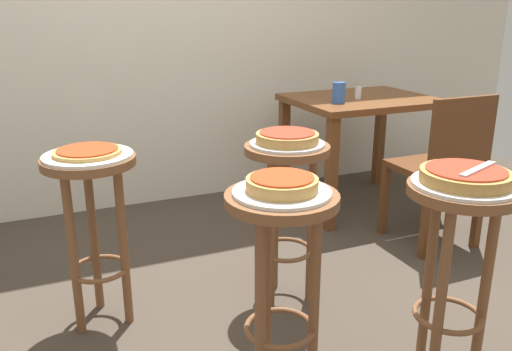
# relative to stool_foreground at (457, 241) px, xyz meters

# --- Properties ---
(ground_plane) EXTENTS (6.00, 6.00, 0.00)m
(ground_plane) POSITION_rel_stool_foreground_xyz_m (-0.50, 0.59, -0.53)
(ground_plane) COLOR #42382D
(stool_foreground) EXTENTS (0.36, 0.36, 0.72)m
(stool_foreground) POSITION_rel_stool_foreground_xyz_m (0.00, 0.00, 0.00)
(stool_foreground) COLOR brown
(stool_foreground) RESTS_ON ground_plane
(serving_plate_foreground) EXTENTS (0.34, 0.34, 0.01)m
(serving_plate_foreground) POSITION_rel_stool_foreground_xyz_m (-0.00, 0.00, 0.20)
(serving_plate_foreground) COLOR silver
(serving_plate_foreground) RESTS_ON stool_foreground
(pizza_foreground) EXTENTS (0.29, 0.29, 0.05)m
(pizza_foreground) POSITION_rel_stool_foreground_xyz_m (-0.00, 0.00, 0.23)
(pizza_foreground) COLOR #B78442
(pizza_foreground) RESTS_ON serving_plate_foreground
(stool_middle) EXTENTS (0.36, 0.36, 0.72)m
(stool_middle) POSITION_rel_stool_foreground_xyz_m (-0.58, 0.17, 0.00)
(stool_middle) COLOR brown
(stool_middle) RESTS_ON ground_plane
(serving_plate_middle) EXTENTS (0.31, 0.31, 0.01)m
(serving_plate_middle) POSITION_rel_stool_foreground_xyz_m (-0.58, 0.17, 0.20)
(serving_plate_middle) COLOR silver
(serving_plate_middle) RESTS_ON stool_middle
(pizza_middle) EXTENTS (0.23, 0.23, 0.05)m
(pizza_middle) POSITION_rel_stool_foreground_xyz_m (-0.58, 0.17, 0.23)
(pizza_middle) COLOR tan
(pizza_middle) RESTS_ON serving_plate_middle
(stool_leftside) EXTENTS (0.36, 0.36, 0.72)m
(stool_leftside) POSITION_rel_stool_foreground_xyz_m (-0.29, 0.70, 0.00)
(stool_leftside) COLOR brown
(stool_leftside) RESTS_ON ground_plane
(serving_plate_leftside) EXTENTS (0.32, 0.32, 0.01)m
(serving_plate_leftside) POSITION_rel_stool_foreground_xyz_m (-0.29, 0.70, 0.20)
(serving_plate_leftside) COLOR silver
(serving_plate_leftside) RESTS_ON stool_leftside
(pizza_leftside) EXTENTS (0.26, 0.26, 0.05)m
(pizza_leftside) POSITION_rel_stool_foreground_xyz_m (-0.29, 0.70, 0.23)
(pizza_leftside) COLOR tan
(pizza_leftside) RESTS_ON serving_plate_leftside
(stool_rear) EXTENTS (0.36, 0.36, 0.72)m
(stool_rear) POSITION_rel_stool_foreground_xyz_m (-1.08, 0.85, 0.00)
(stool_rear) COLOR brown
(stool_rear) RESTS_ON ground_plane
(serving_plate_rear) EXTENTS (0.35, 0.35, 0.01)m
(serving_plate_rear) POSITION_rel_stool_foreground_xyz_m (-1.08, 0.85, 0.20)
(serving_plate_rear) COLOR white
(serving_plate_rear) RESTS_ON stool_rear
(pizza_rear) EXTENTS (0.26, 0.26, 0.02)m
(pizza_rear) POSITION_rel_stool_foreground_xyz_m (-1.08, 0.85, 0.22)
(pizza_rear) COLOR tan
(pizza_rear) RESTS_ON serving_plate_rear
(dining_table) EXTENTS (0.89, 0.72, 0.72)m
(dining_table) POSITION_rel_stool_foreground_xyz_m (0.70, 1.61, 0.08)
(dining_table) COLOR brown
(dining_table) RESTS_ON ground_plane
(cup_near_edge) EXTENTS (0.08, 0.08, 0.12)m
(cup_near_edge) POSITION_rel_stool_foreground_xyz_m (0.45, 1.50, 0.26)
(cup_near_edge) COLOR #3360B2
(cup_near_edge) RESTS_ON dining_table
(condiment_shaker) EXTENTS (0.04, 0.04, 0.08)m
(condiment_shaker) POSITION_rel_stool_foreground_xyz_m (0.64, 1.57, 0.24)
(condiment_shaker) COLOR white
(condiment_shaker) RESTS_ON dining_table
(wooden_chair) EXTENTS (0.40, 0.40, 0.85)m
(wooden_chair) POSITION_rel_stool_foreground_xyz_m (0.74, 0.88, -0.06)
(wooden_chair) COLOR #5B3319
(wooden_chair) RESTS_ON ground_plane
(pizza_server_knife) EXTENTS (0.21, 0.10, 0.01)m
(pizza_server_knife) POSITION_rel_stool_foreground_xyz_m (0.03, -0.02, 0.26)
(pizza_server_knife) COLOR silver
(pizza_server_knife) RESTS_ON pizza_foreground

